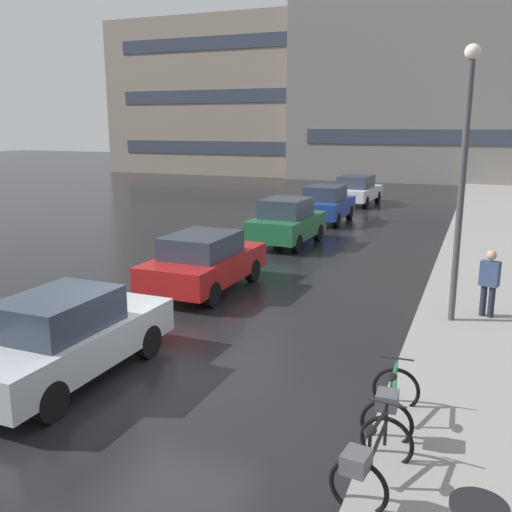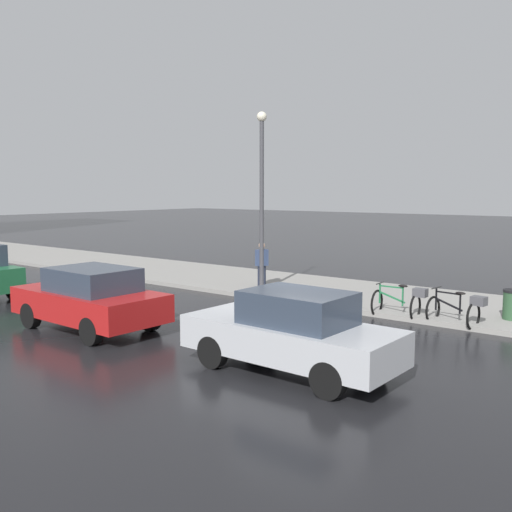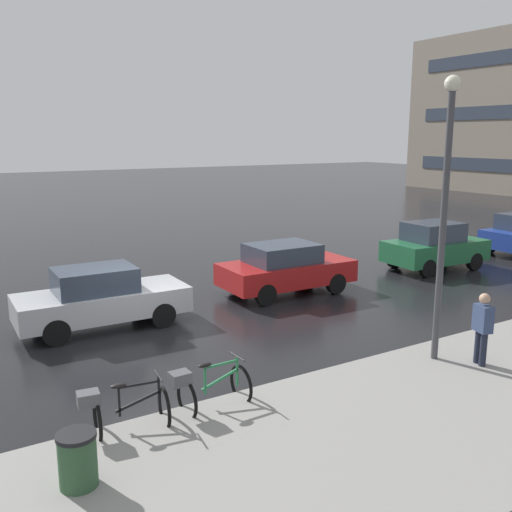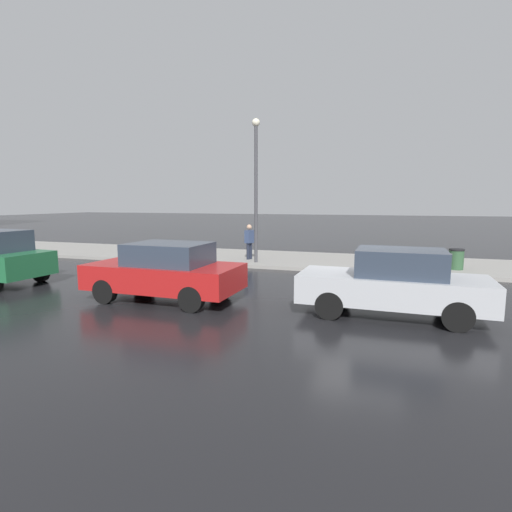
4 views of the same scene
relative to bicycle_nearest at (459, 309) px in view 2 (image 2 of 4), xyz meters
name	(u,v)px [view 2 (image 2 of 4)]	position (x,y,z in m)	size (l,w,h in m)	color
ground_plane	(304,346)	(-3.82, 2.13, -0.48)	(140.00, 140.00, 0.00)	black
sidewalk_kerb	(180,273)	(2.18, 12.13, -0.41)	(4.80, 60.00, 0.14)	gray
bicycle_nearest	(459,309)	(0.00, 0.00, 0.00)	(0.86, 1.46, 0.96)	black
bicycle_second	(401,301)	(0.01, 1.53, 0.01)	(0.77, 1.42, 0.94)	black
car_silver	(292,332)	(-5.51, 1.30, 0.30)	(1.77, 4.26, 1.57)	#B2B5BA
car_red	(90,298)	(-5.80, 7.13, 0.31)	(1.98, 4.14, 1.56)	#AD1919
pedestrian	(262,263)	(1.28, 7.19, 0.46)	(0.45, 0.35, 1.66)	#1E2333
streetlamp	(262,188)	(0.56, 6.65, 3.03)	(0.32, 0.32, 5.94)	#424247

